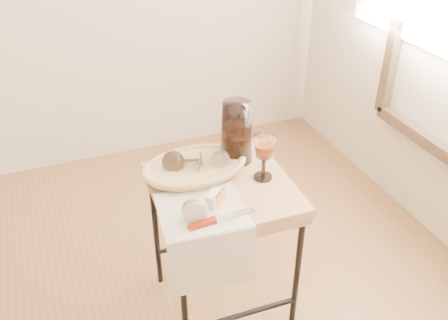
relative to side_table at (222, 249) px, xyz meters
name	(u,v)px	position (x,y,z in m)	size (l,w,h in m)	color
side_table	(222,249)	(0.00, 0.00, 0.00)	(0.51, 0.51, 0.65)	brown
tea_towel	(202,210)	(-0.12, -0.12, 0.33)	(0.30, 0.27, 0.01)	silver
bread_basket	(195,169)	(-0.07, 0.11, 0.35)	(0.37, 0.25, 0.04)	#A9884A
goblet_lying_a	(185,161)	(-0.10, 0.12, 0.38)	(0.14, 0.09, 0.09)	brown
goblet_lying_b	(210,163)	(-0.02, 0.08, 0.38)	(0.12, 0.08, 0.08)	white
pitcher	(237,132)	(0.12, 0.14, 0.45)	(0.17, 0.25, 0.29)	black
wine_goblet	(264,158)	(0.16, -0.02, 0.42)	(0.09, 0.09, 0.18)	white
apple_half	(195,209)	(-0.16, -0.16, 0.38)	(0.09, 0.05, 0.08)	red
apple_wedge	(214,198)	(-0.07, -0.11, 0.36)	(0.07, 0.04, 0.05)	silver
table_knife	(220,218)	(-0.08, -0.20, 0.34)	(0.25, 0.03, 0.02)	silver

